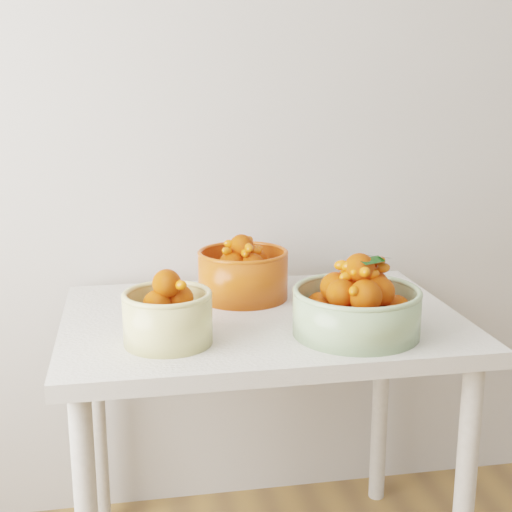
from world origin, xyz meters
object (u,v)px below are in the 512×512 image
object	(u,v)px
table	(262,350)
bowl_cream	(168,315)
bowl_orange	(243,273)
bowl_green	(357,307)

from	to	relation	value
table	bowl_cream	bearing A→B (deg)	-147.57
table	bowl_orange	world-z (taller)	bowl_orange
bowl_cream	bowl_green	world-z (taller)	bowl_green
bowl_cream	bowl_green	size ratio (longest dim) A/B	0.70
bowl_cream	bowl_orange	bearing A→B (deg)	54.55
table	bowl_cream	distance (m)	0.33
bowl_orange	bowl_cream	bearing A→B (deg)	-125.45
bowl_cream	bowl_green	distance (m)	0.44
bowl_cream	bowl_orange	size ratio (longest dim) A/B	0.82
table	bowl_orange	bearing A→B (deg)	98.31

